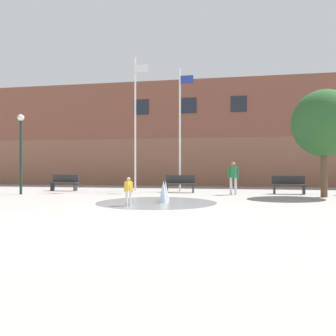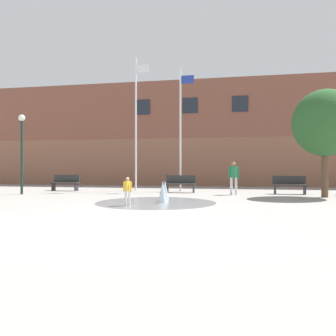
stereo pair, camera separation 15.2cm
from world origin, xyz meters
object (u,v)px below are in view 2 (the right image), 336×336
object	(u,v)px
flagpole_left	(136,120)
street_tree_near_building	(325,123)
park_bench_far_right	(289,184)
adult_watching	(234,176)
park_bench_under_left_flagpole	(181,183)
park_bench_far_left	(65,182)
flagpole_right	(181,126)
child_in_fountain	(128,189)
lamp_post_left_lane	(22,142)

from	to	relation	value
flagpole_left	street_tree_near_building	xyz separation A→B (m)	(9.35, -2.41, -0.73)
park_bench_far_right	adult_watching	bearing A→B (deg)	-161.68
adult_watching	park_bench_under_left_flagpole	bearing A→B (deg)	-163.53
park_bench_far_left	flagpole_right	xyz separation A→B (m)	(6.58, 0.64, 3.16)
park_bench_far_left	flagpole_right	distance (m)	7.33
park_bench_far_left	child_in_fountain	size ratio (longest dim) A/B	1.62
lamp_post_left_lane	street_tree_near_building	distance (m)	14.31
park_bench_under_left_flagpole	lamp_post_left_lane	distance (m)	8.26
park_bench_far_left	street_tree_near_building	bearing A→B (deg)	-7.54
flagpole_left	flagpole_right	distance (m)	2.59
lamp_post_left_lane	street_tree_near_building	xyz separation A→B (m)	(14.27, 0.94, 0.72)
flagpole_left	park_bench_under_left_flagpole	bearing A→B (deg)	-16.41
flagpole_left	lamp_post_left_lane	distance (m)	6.13
flagpole_left	child_in_fountain	bearing A→B (deg)	-76.41
park_bench_under_left_flagpole	flagpole_left	world-z (taller)	flagpole_left
park_bench_far_left	lamp_post_left_lane	size ratio (longest dim) A/B	0.41
flagpole_left	street_tree_near_building	bearing A→B (deg)	-14.47
park_bench_far_right	flagpole_left	xyz separation A→B (m)	(-8.12, 0.87, 3.54)
park_bench_under_left_flagpole	street_tree_near_building	xyz separation A→B (m)	(6.70, -1.63, 2.82)
flagpole_right	park_bench_far_left	bearing A→B (deg)	-174.43
park_bench_under_left_flagpole	flagpole_right	xyz separation A→B (m)	(-0.09, 0.78, 3.16)
park_bench_far_left	flagpole_left	distance (m)	5.40
flagpole_left	street_tree_near_building	world-z (taller)	flagpole_left
child_in_fountain	adult_watching	bearing A→B (deg)	-14.54
park_bench_under_left_flagpole	flagpole_left	xyz separation A→B (m)	(-2.65, 0.78, 3.54)
flagpole_right	lamp_post_left_lane	bearing A→B (deg)	-155.84
child_in_fountain	flagpole_right	distance (m)	7.79
park_bench_far_right	flagpole_left	bearing A→B (deg)	173.89
park_bench_far_left	park_bench_under_left_flagpole	bearing A→B (deg)	-1.19
park_bench_under_left_flagpole	child_in_fountain	size ratio (longest dim) A/B	1.62
park_bench_under_left_flagpole	child_in_fountain	bearing A→B (deg)	-98.34
park_bench_far_right	flagpole_right	distance (m)	6.46
flagpole_right	lamp_post_left_lane	size ratio (longest dim) A/B	1.73
park_bench_far_left	child_in_fountain	bearing A→B (deg)	-48.45
park_bench_far_left	flagpole_left	bearing A→B (deg)	9.07
park_bench_far_right	child_in_fountain	size ratio (longest dim) A/B	1.62
child_in_fountain	flagpole_right	xyz separation A→B (m)	(0.84, 7.12, 3.06)
adult_watching	lamp_post_left_lane	bearing A→B (deg)	-134.90
flagpole_left	flagpole_right	xyz separation A→B (m)	(2.56, 0.00, -0.38)
lamp_post_left_lane	park_bench_far_left	bearing A→B (deg)	71.67
adult_watching	lamp_post_left_lane	size ratio (longest dim) A/B	0.40
flagpole_right	street_tree_near_building	distance (m)	7.21
flagpole_left	adult_watching	bearing A→B (deg)	-18.22
park_bench_far_left	flagpole_right	world-z (taller)	flagpole_right
park_bench_far_left	adult_watching	xyz separation A→B (m)	(9.41, -1.13, 0.45)
park_bench_under_left_flagpole	flagpole_right	bearing A→B (deg)	96.63
adult_watching	child_in_fountain	size ratio (longest dim) A/B	1.61
park_bench_far_right	flagpole_left	size ratio (longest dim) A/B	0.21
adult_watching	park_bench_far_right	bearing A→B (deg)	54.71
park_bench_under_left_flagpole	street_tree_near_building	world-z (taller)	street_tree_near_building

